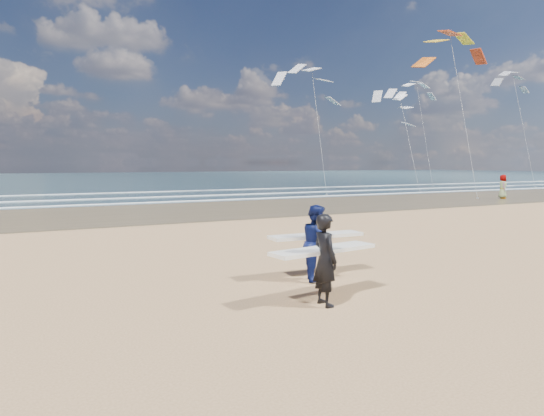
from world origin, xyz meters
TOP-DOWN VIEW (x-y plane):
  - wet_sand_strip at (20.00, 18.00)m, footprint 220.00×12.00m
  - ocean at (20.00, 72.00)m, footprint 220.00×100.00m
  - foam_breakers at (20.00, 28.10)m, footprint 220.00×11.70m
  - surfer_near at (-0.23, -0.50)m, footprint 2.25×1.08m
  - surfer_far at (0.64, 1.13)m, footprint 2.22×1.15m
  - beachgoer_0 at (25.28, 15.43)m, footprint 0.96×0.97m
  - kite_0 at (24.20, 18.70)m, footprint 7.01×4.87m
  - kite_1 at (16.85, 26.81)m, footprint 6.54×4.82m
  - kite_2 at (42.58, 26.74)m, footprint 5.33×4.69m
  - kite_5 at (35.28, 33.69)m, footprint 5.68×4.73m
  - kite_7 at (27.95, 28.17)m, footprint 5.63×4.72m

SIDE VIEW (x-z plane):
  - wet_sand_strip at x=20.00m, z-range 0.00..0.01m
  - ocean at x=20.00m, z-range 0.00..0.02m
  - foam_breakers at x=20.00m, z-range 0.02..0.08m
  - surfer_far at x=0.64m, z-range 0.01..1.66m
  - surfer_near at x=-0.23m, z-range 0.02..1.67m
  - beachgoer_0 at x=25.28m, z-range 0.00..1.70m
  - kite_7 at x=27.95m, z-range 0.49..10.58m
  - kite_1 at x=16.85m, z-range 0.89..12.62m
  - kite_5 at x=35.28m, z-range 0.58..13.53m
  - kite_2 at x=42.58m, z-range 0.45..13.89m
  - kite_0 at x=24.20m, z-range 1.19..14.99m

